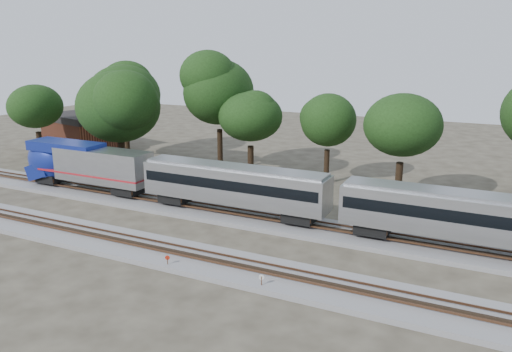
{
  "coord_description": "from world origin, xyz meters",
  "views": [
    {
      "loc": [
        24.32,
        -33.24,
        15.81
      ],
      "look_at": [
        5.7,
        5.0,
        4.64
      ],
      "focal_mm": 35.0,
      "sensor_mm": 36.0,
      "label": 1
    }
  ],
  "objects": [
    {
      "name": "tree_3",
      "position": [
        -7.3,
        21.14,
        10.14
      ],
      "size": [
        10.32,
        10.32,
        14.55
      ],
      "color": "black",
      "rests_on": "ground"
    },
    {
      "name": "switch_stand_white",
      "position": [
        11.45,
        -5.96,
        0.73
      ],
      "size": [
        0.35,
        0.18,
        1.14
      ],
      "rotation": [
        0.0,
        0.0,
        0.42
      ],
      "color": "#512D19",
      "rests_on": "ground"
    },
    {
      "name": "track_near",
      "position": [
        0.0,
        -4.0,
        0.21
      ],
      "size": [
        160.0,
        5.0,
        0.73
      ],
      "color": "slate",
      "rests_on": "ground"
    },
    {
      "name": "tree_2",
      "position": [
        -17.98,
        14.83,
        8.44
      ],
      "size": [
        8.59,
        8.59,
        12.11
      ],
      "color": "black",
      "rests_on": "ground"
    },
    {
      "name": "tree_6",
      "position": [
        15.98,
        16.96,
        8.18
      ],
      "size": [
        8.33,
        8.33,
        11.74
      ],
      "color": "black",
      "rests_on": "ground"
    },
    {
      "name": "switch_lever",
      "position": [
        6.85,
        -5.41,
        0.15
      ],
      "size": [
        0.55,
        0.39,
        0.3
      ],
      "primitive_type": "cube",
      "rotation": [
        0.0,
        0.0,
        0.2
      ],
      "color": "#512D19",
      "rests_on": "ground"
    },
    {
      "name": "train",
      "position": [
        22.77,
        6.0,
        3.34
      ],
      "size": [
        94.95,
        3.28,
        4.83
      ],
      "color": "#BABDC1",
      "rests_on": "ground"
    },
    {
      "name": "switch_stand_red",
      "position": [
        3.92,
        -6.03,
        0.69
      ],
      "size": [
        0.33,
        0.15,
        1.08
      ],
      "rotation": [
        0.0,
        0.0,
        0.37
      ],
      "color": "#512D19",
      "rests_on": "ground"
    },
    {
      "name": "track_far",
      "position": [
        0.0,
        6.0,
        0.21
      ],
      "size": [
        160.0,
        5.0,
        0.73
      ],
      "color": "slate",
      "rests_on": "ground"
    },
    {
      "name": "tree_1",
      "position": [
        -23.34,
        22.19,
        8.92
      ],
      "size": [
        9.08,
        9.08,
        12.81
      ],
      "color": "black",
      "rests_on": "ground"
    },
    {
      "name": "tree_5",
      "position": [
        6.9,
        21.43,
        7.5
      ],
      "size": [
        7.64,
        7.64,
        10.77
      ],
      "color": "black",
      "rests_on": "ground"
    },
    {
      "name": "brick_building",
      "position": [
        -34.48,
        24.76,
        2.71
      ],
      "size": [
        12.66,
        10.18,
        5.38
      ],
      "rotation": [
        0.0,
        0.0,
        -0.22
      ],
      "color": "brown",
      "rests_on": "ground"
    },
    {
      "name": "tree_0",
      "position": [
        -33.02,
        15.22,
        7.65
      ],
      "size": [
        7.8,
        7.8,
        11.0
      ],
      "color": "black",
      "rests_on": "ground"
    },
    {
      "name": "tree_4",
      "position": [
        -1.98,
        19.3,
        7.61
      ],
      "size": [
        7.75,
        7.75,
        10.93
      ],
      "color": "black",
      "rests_on": "ground"
    },
    {
      "name": "ground",
      "position": [
        0.0,
        0.0,
        0.0
      ],
      "size": [
        160.0,
        160.0,
        0.0
      ],
      "primitive_type": "plane",
      "color": "#383328",
      "rests_on": "ground"
    }
  ]
}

